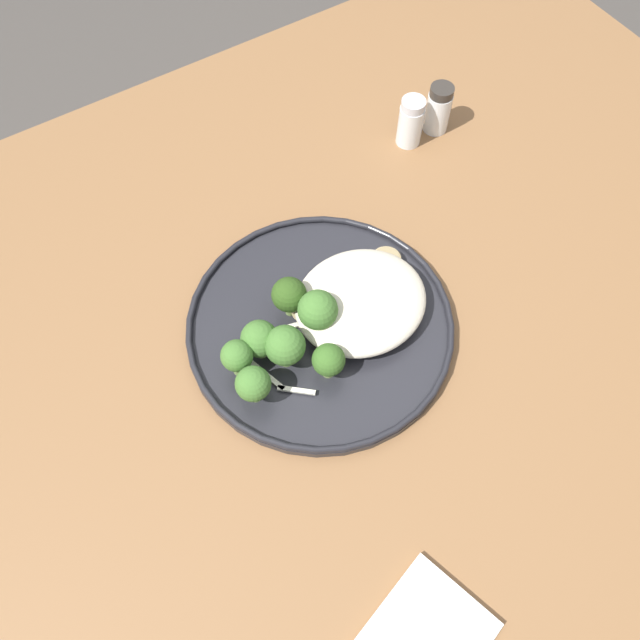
% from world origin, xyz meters
% --- Properties ---
extents(ground, '(6.00, 6.00, 0.00)m').
position_xyz_m(ground, '(0.00, 0.00, 0.00)').
color(ground, '#47423D').
extents(wooden_dining_table, '(1.40, 1.00, 0.74)m').
position_xyz_m(wooden_dining_table, '(0.00, 0.00, 0.66)').
color(wooden_dining_table, brown).
rests_on(wooden_dining_table, ground).
extents(dinner_plate, '(0.29, 0.29, 0.02)m').
position_xyz_m(dinner_plate, '(0.04, 0.04, 0.75)').
color(dinner_plate, '#232328').
rests_on(dinner_plate, wooden_dining_table).
extents(noodle_bed, '(0.15, 0.13, 0.04)m').
position_xyz_m(noodle_bed, '(0.09, 0.03, 0.77)').
color(noodle_bed, beige).
rests_on(noodle_bed, dinner_plate).
extents(seared_scallop_center_golden, '(0.03, 0.03, 0.01)m').
position_xyz_m(seared_scallop_center_golden, '(0.15, 0.06, 0.76)').
color(seared_scallop_center_golden, '#E5C689').
rests_on(seared_scallop_center_golden, dinner_plate).
extents(seared_scallop_front_small, '(0.02, 0.02, 0.01)m').
position_xyz_m(seared_scallop_front_small, '(0.09, 0.03, 0.76)').
color(seared_scallop_front_small, '#E5C689').
rests_on(seared_scallop_front_small, dinner_plate).
extents(seared_scallop_tiny_bay, '(0.02, 0.02, 0.01)m').
position_xyz_m(seared_scallop_tiny_bay, '(0.03, 0.06, 0.76)').
color(seared_scallop_tiny_bay, '#E5C689').
rests_on(seared_scallop_tiny_bay, dinner_plate).
extents(seared_scallop_left_edge, '(0.03, 0.03, 0.01)m').
position_xyz_m(seared_scallop_left_edge, '(0.09, 0.01, 0.76)').
color(seared_scallop_left_edge, '#DBB77A').
rests_on(seared_scallop_left_edge, dinner_plate).
extents(seared_scallop_half_hidden, '(0.03, 0.03, 0.02)m').
position_xyz_m(seared_scallop_half_hidden, '(0.12, -0.00, 0.76)').
color(seared_scallop_half_hidden, '#E5C689').
rests_on(seared_scallop_half_hidden, dinner_plate).
extents(broccoli_floret_tall_stalk, '(0.04, 0.04, 0.06)m').
position_xyz_m(broccoli_floret_tall_stalk, '(-0.01, 0.02, 0.78)').
color(broccoli_floret_tall_stalk, '#7A994C').
rests_on(broccoli_floret_tall_stalk, dinner_plate).
extents(broccoli_floret_right_tilted, '(0.04, 0.04, 0.05)m').
position_xyz_m(broccoli_floret_right_tilted, '(-0.03, 0.04, 0.78)').
color(broccoli_floret_right_tilted, '#89A356').
rests_on(broccoli_floret_right_tilted, dinner_plate).
extents(broccoli_floret_small_sprig, '(0.04, 0.04, 0.05)m').
position_xyz_m(broccoli_floret_small_sprig, '(0.02, 0.07, 0.78)').
color(broccoli_floret_small_sprig, '#7A994C').
rests_on(broccoli_floret_small_sprig, dinner_plate).
extents(broccoli_floret_near_rim, '(0.04, 0.04, 0.05)m').
position_xyz_m(broccoli_floret_near_rim, '(-0.06, 0.00, 0.78)').
color(broccoli_floret_near_rim, '#7A994C').
rests_on(broccoli_floret_near_rim, dinner_plate).
extents(broccoli_floret_center_pile, '(0.03, 0.03, 0.05)m').
position_xyz_m(broccoli_floret_center_pile, '(-0.06, 0.04, 0.78)').
color(broccoli_floret_center_pile, '#7A994C').
rests_on(broccoli_floret_center_pile, dinner_plate).
extents(broccoli_floret_left_leaning, '(0.03, 0.03, 0.05)m').
position_xyz_m(broccoli_floret_left_leaning, '(0.02, -0.02, 0.78)').
color(broccoli_floret_left_leaning, '#89A356').
rests_on(broccoli_floret_left_leaning, dinner_plate).
extents(broccoli_floret_rear_charred, '(0.04, 0.04, 0.06)m').
position_xyz_m(broccoli_floret_rear_charred, '(0.04, 0.03, 0.79)').
color(broccoli_floret_rear_charred, '#89A356').
rests_on(broccoli_floret_rear_charred, dinner_plate).
extents(onion_sliver_pale_crescent, '(0.03, 0.03, 0.00)m').
position_xyz_m(onion_sliver_pale_crescent, '(-0.02, -0.02, 0.75)').
color(onion_sliver_pale_crescent, silver).
rests_on(onion_sliver_pale_crescent, dinner_plate).
extents(onion_sliver_curled_piece, '(0.03, 0.03, 0.00)m').
position_xyz_m(onion_sliver_curled_piece, '(-0.01, 0.03, 0.75)').
color(onion_sliver_curled_piece, silver).
rests_on(onion_sliver_curled_piece, dinner_plate).
extents(onion_sliver_long_sliver, '(0.05, 0.02, 0.00)m').
position_xyz_m(onion_sliver_long_sliver, '(0.02, 0.05, 0.75)').
color(onion_sliver_long_sliver, silver).
rests_on(onion_sliver_long_sliver, dinner_plate).
extents(onion_sliver_short_strip, '(0.02, 0.05, 0.00)m').
position_xyz_m(onion_sliver_short_strip, '(-0.04, 0.02, 0.75)').
color(onion_sliver_short_strip, silver).
rests_on(onion_sliver_short_strip, dinner_plate).
extents(salt_shaker, '(0.03, 0.03, 0.07)m').
position_xyz_m(salt_shaker, '(0.29, 0.21, 0.77)').
color(salt_shaker, white).
rests_on(salt_shaker, wooden_dining_table).
extents(pepper_shaker, '(0.03, 0.03, 0.07)m').
position_xyz_m(pepper_shaker, '(0.33, 0.21, 0.77)').
color(pepper_shaker, white).
rests_on(pepper_shaker, wooden_dining_table).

